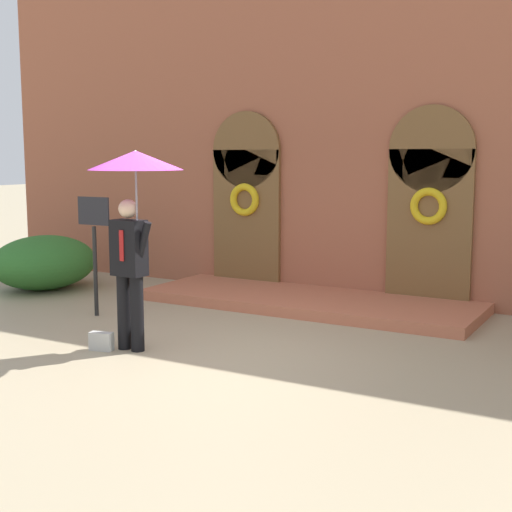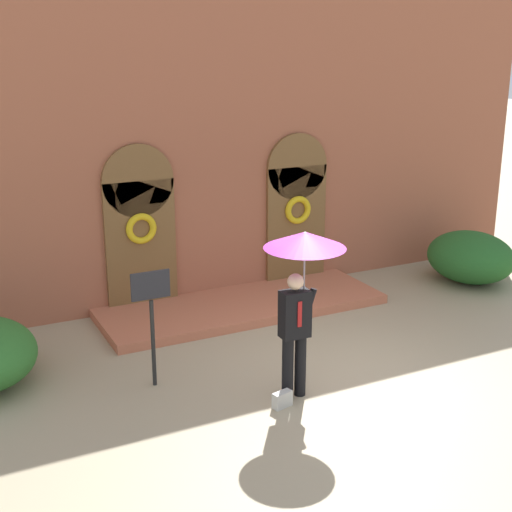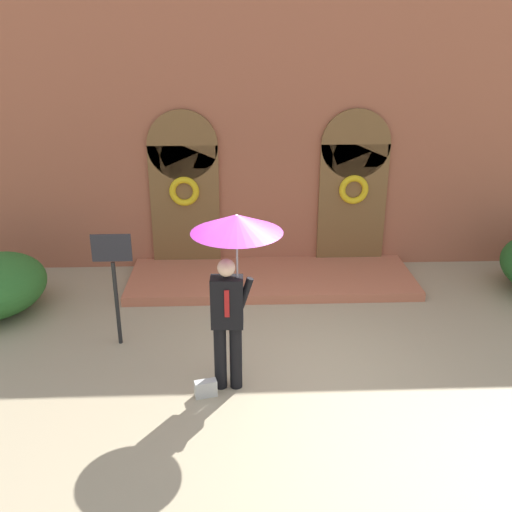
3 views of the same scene
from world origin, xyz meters
name	(u,v)px [view 2 (image 2 of 3)]	position (x,y,z in m)	size (l,w,h in m)	color
ground_plane	(331,378)	(0.00, 0.00, 0.00)	(80.00, 80.00, 0.00)	tan
building_facade	(216,156)	(0.00, 4.15, 2.68)	(14.00, 2.30, 5.60)	#9E563D
person_with_umbrella	(302,265)	(-0.67, -0.23, 1.91)	(1.10, 1.10, 2.36)	black
handbag	(282,400)	(-1.06, -0.43, 0.11)	(0.28, 0.12, 0.22)	#B7B7B2
sign_post	(152,309)	(-2.39, 0.96, 1.16)	(0.56, 0.06, 1.72)	black
shrub_right	(471,257)	(4.88, 2.46, 0.51)	(1.64, 1.87, 1.02)	#235B23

